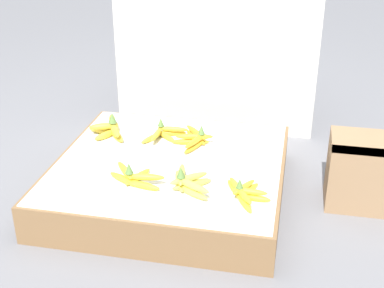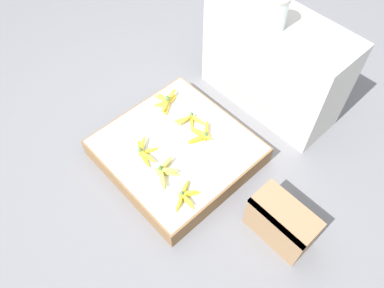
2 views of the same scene
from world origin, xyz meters
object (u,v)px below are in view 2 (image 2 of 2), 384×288
at_px(banana_bunch_front_midleft, 144,152).
at_px(banana_bunch_front_midright, 164,171).
at_px(wooden_crate, 281,222).
at_px(foam_tray_white, 332,41).
at_px(glass_jar, 277,12).
at_px(banana_bunch_middle_midright, 202,134).
at_px(banana_bunch_middle_left, 166,101).
at_px(banana_bunch_front_right, 185,196).
at_px(banana_bunch_middle_midleft, 191,120).

relative_size(banana_bunch_front_midleft, banana_bunch_front_midright, 1.16).
distance_m(wooden_crate, banana_bunch_front_midright, 0.77).
distance_m(banana_bunch_front_midleft, foam_tray_white, 1.34).
bearing_deg(banana_bunch_front_midleft, foam_tray_white, 66.45).
height_order(wooden_crate, glass_jar, glass_jar).
distance_m(wooden_crate, banana_bunch_front_midleft, 0.97).
bearing_deg(banana_bunch_front_midright, foam_tray_white, 75.90).
xyz_separation_m(banana_bunch_front_midright, glass_jar, (-0.05, 0.97, 0.67)).
bearing_deg(banana_bunch_middle_midright, banana_bunch_front_midright, -83.01).
bearing_deg(banana_bunch_middle_left, banana_bunch_middle_midright, -2.17).
relative_size(wooden_crate, banana_bunch_middle_left, 1.69).
bearing_deg(banana_bunch_front_right, glass_jar, 104.79).
distance_m(banana_bunch_front_midleft, banana_bunch_front_midright, 0.21).
bearing_deg(glass_jar, wooden_crate, -41.60).
height_order(wooden_crate, banana_bunch_middle_midleft, wooden_crate).
height_order(wooden_crate, banana_bunch_middle_midright, wooden_crate).
bearing_deg(banana_bunch_middle_midleft, glass_jar, 75.03).
relative_size(wooden_crate, banana_bunch_middle_midright, 1.67).
distance_m(banana_bunch_front_midright, banana_bunch_front_right, 0.21).
bearing_deg(banana_bunch_front_midleft, banana_bunch_middle_midright, 67.12).
xyz_separation_m(banana_bunch_front_midleft, banana_bunch_middle_midright, (0.16, 0.38, 0.00)).
bearing_deg(banana_bunch_middle_midleft, banana_bunch_middle_left, -175.82).
bearing_deg(banana_bunch_middle_left, banana_bunch_front_right, -32.22).
relative_size(banana_bunch_middle_midleft, foam_tray_white, 0.73).
height_order(banana_bunch_front_midleft, banana_bunch_middle_midleft, banana_bunch_front_midleft).
xyz_separation_m(banana_bunch_front_midleft, glass_jar, (0.16, 0.97, 0.67)).
xyz_separation_m(banana_bunch_front_midright, banana_bunch_middle_midleft, (-0.20, 0.41, -0.01)).
height_order(banana_bunch_front_midleft, banana_bunch_front_midright, banana_bunch_front_midright).
height_order(banana_bunch_front_right, banana_bunch_middle_midright, banana_bunch_middle_midright).
relative_size(banana_bunch_middle_midright, glass_jar, 1.10).
bearing_deg(banana_bunch_middle_left, glass_jar, 55.79).
bearing_deg(foam_tray_white, banana_bunch_middle_midright, -113.89).
xyz_separation_m(banana_bunch_front_right, foam_tray_white, (0.07, 1.13, 0.57)).
xyz_separation_m(banana_bunch_middle_left, banana_bunch_middle_midleft, (0.24, 0.02, -0.01)).
relative_size(banana_bunch_front_midright, banana_bunch_front_right, 0.95).
xyz_separation_m(banana_bunch_middle_midright, foam_tray_white, (0.33, 0.74, 0.57)).
height_order(banana_bunch_front_midleft, banana_bunch_middle_left, banana_bunch_middle_left).
bearing_deg(banana_bunch_middle_midleft, banana_bunch_front_midleft, -91.24).
height_order(banana_bunch_middle_midleft, glass_jar, glass_jar).
bearing_deg(glass_jar, foam_tray_white, 23.90).
height_order(banana_bunch_middle_midleft, foam_tray_white, foam_tray_white).
bearing_deg(banana_bunch_middle_midright, foam_tray_white, 66.11).
xyz_separation_m(banana_bunch_front_midright, banana_bunch_middle_midright, (-0.05, 0.38, -0.00)).
height_order(banana_bunch_front_midright, banana_bunch_middle_midright, banana_bunch_front_midright).
bearing_deg(banana_bunch_middle_midright, banana_bunch_middle_left, 177.83).
height_order(wooden_crate, banana_bunch_front_midleft, wooden_crate).
relative_size(banana_bunch_front_midright, banana_bunch_middle_midright, 0.86).
bearing_deg(banana_bunch_front_midright, banana_bunch_middle_left, 138.20).
relative_size(banana_bunch_front_midright, foam_tray_white, 0.77).
xyz_separation_m(banana_bunch_front_midleft, banana_bunch_front_right, (0.42, -0.02, -0.00)).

